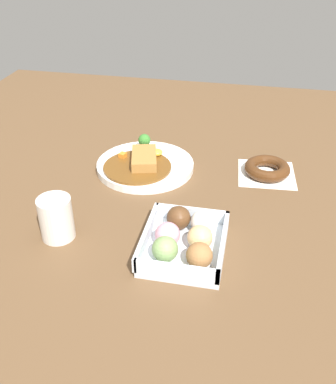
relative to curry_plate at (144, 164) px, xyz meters
The scene contains 5 objects.
ground_plane 0.13m from the curry_plate, 39.23° to the left, with size 1.60×1.60×0.00m, color brown.
curry_plate is the anchor object (origin of this frame).
donut_box 0.34m from the curry_plate, 27.90° to the left, with size 0.19×0.15×0.06m.
chocolate_ring_donut 0.31m from the curry_plate, 96.80° to the left, with size 0.15×0.15×0.03m.
coffee_mug 0.32m from the curry_plate, 18.83° to the right, with size 0.07×0.07×0.09m, color silver.
Camera 1 is at (0.86, 0.18, 0.57)m, focal length 41.47 mm.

